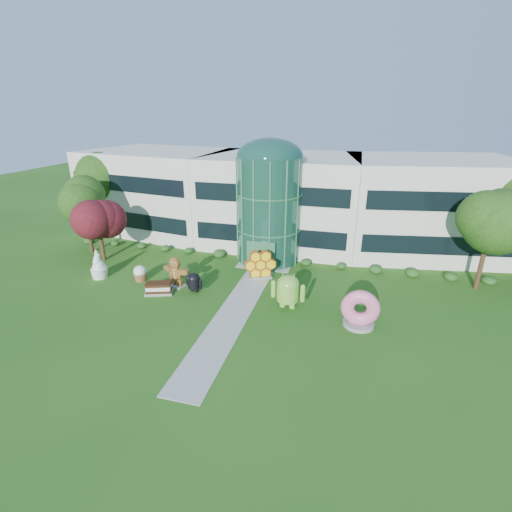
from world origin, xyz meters
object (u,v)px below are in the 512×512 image
(android_black, at_px, (194,281))
(donut, at_px, (360,308))
(android_green, at_px, (288,289))
(gingerbread, at_px, (176,272))

(android_black, height_order, donut, donut)
(android_green, xyz_separation_m, android_black, (-7.74, 0.55, -0.57))
(android_green, relative_size, android_black, 1.61)
(donut, relative_size, gingerbread, 0.96)
(android_black, xyz_separation_m, donut, (12.90, -1.79, 0.42))
(android_green, distance_m, android_black, 7.78)
(android_black, distance_m, donut, 13.03)
(donut, bearing_deg, android_black, 172.70)
(donut, xyz_separation_m, gingerbread, (-14.71, 2.31, -0.06))
(gingerbread, bearing_deg, android_black, -1.40)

